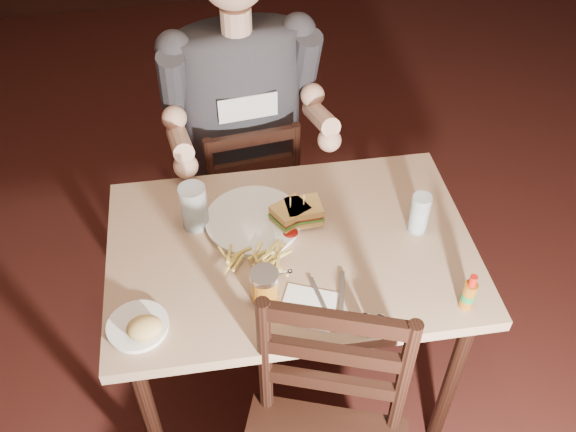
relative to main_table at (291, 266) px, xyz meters
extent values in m
cube|color=tan|center=(0.00, 0.00, 0.07)|extent=(1.12, 0.77, 0.04)
cylinder|color=black|center=(-0.48, -0.28, -0.31)|extent=(0.05, 0.05, 0.73)
cylinder|color=black|center=(-0.46, 0.31, -0.31)|extent=(0.05, 0.05, 0.73)
cylinder|color=black|center=(0.46, -0.31, -0.31)|extent=(0.05, 0.05, 0.73)
cylinder|color=black|center=(0.48, 0.28, -0.31)|extent=(0.05, 0.05, 0.73)
cylinder|color=white|center=(-0.10, 0.12, 0.10)|extent=(0.30, 0.30, 0.02)
ellipsoid|color=maroon|center=(0.01, 0.04, 0.11)|extent=(0.05, 0.05, 0.01)
cylinder|color=silver|center=(-0.27, 0.15, 0.17)|extent=(0.09, 0.09, 0.15)
cylinder|color=silver|center=(0.39, 0.00, 0.16)|extent=(0.06, 0.06, 0.13)
cube|color=white|center=(0.00, -0.23, 0.09)|extent=(0.19, 0.19, 0.00)
cube|color=silver|center=(0.04, -0.23, 0.10)|extent=(0.04, 0.19, 0.00)
cube|color=silver|center=(0.10, -0.21, 0.10)|extent=(0.06, 0.17, 0.01)
cylinder|color=white|center=(-0.46, -0.21, 0.10)|extent=(0.17, 0.17, 0.01)
ellipsoid|color=tan|center=(-0.44, -0.25, 0.13)|extent=(0.10, 0.08, 0.06)
camera|label=1|loc=(-0.25, -1.28, 1.51)|focal=40.00mm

